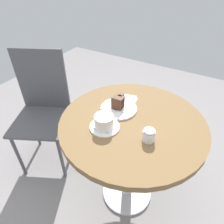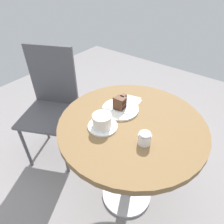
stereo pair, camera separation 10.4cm
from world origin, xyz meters
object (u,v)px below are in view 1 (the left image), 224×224
object	(u,v)px
sugar_pot	(149,135)
napkin	(126,100)
saucer	(105,127)
cafe_chair	(42,103)
coffee_cup	(104,121)
cake_slice	(118,102)
fork	(111,110)
teaspoon	(97,129)
cake_plate	(119,108)

from	to	relation	value
sugar_pot	napkin	bearing A→B (deg)	45.55
saucer	cafe_chair	world-z (taller)	cafe_chair
coffee_cup	cafe_chair	size ratio (longest dim) A/B	0.14
cake_slice	fork	world-z (taller)	cake_slice
teaspoon	fork	xyz separation A→B (m)	(0.17, 0.02, 0.00)
teaspoon	sugar_pot	size ratio (longest dim) A/B	1.42
fork	cake_slice	bearing A→B (deg)	-128.20
cake_plate	cake_slice	world-z (taller)	cake_slice
coffee_cup	fork	distance (m)	0.14
napkin	cake_slice	bearing A→B (deg)	-179.89
napkin	sugar_pot	distance (m)	0.34
cake_slice	cafe_chair	xyz separation A→B (m)	(-0.02, 0.62, -0.21)
fork	cafe_chair	bearing A→B (deg)	-16.47
teaspoon	cake_plate	size ratio (longest dim) A/B	0.47
napkin	fork	bearing A→B (deg)	171.22
coffee_cup	napkin	distance (m)	0.27
fork	sugar_pot	bearing A→B (deg)	146.00
cake_plate	sugar_pot	size ratio (longest dim) A/B	3.01
saucer	cake_plate	distance (m)	0.17
sugar_pot	cake_plate	bearing A→B (deg)	59.18
coffee_cup	cake_slice	bearing A→B (deg)	5.72
saucer	napkin	bearing A→B (deg)	3.71
saucer	fork	distance (m)	0.13
coffee_cup	sugar_pot	bearing A→B (deg)	-81.61
napkin	sugar_pot	bearing A→B (deg)	-134.45
coffee_cup	cake_slice	xyz separation A→B (m)	(0.18, 0.02, 0.00)
coffee_cup	cake_plate	size ratio (longest dim) A/B	0.63
cake_slice	napkin	size ratio (longest dim) A/B	0.56
cake_slice	coffee_cup	bearing A→B (deg)	-174.28
fork	cafe_chair	xyz separation A→B (m)	(0.03, 0.60, -0.18)
cake_plate	sugar_pot	xyz separation A→B (m)	(-0.14, -0.23, 0.03)
saucer	teaspoon	world-z (taller)	teaspoon
saucer	coffee_cup	xyz separation A→B (m)	(-0.00, -0.00, 0.04)
cake_slice	sugar_pot	xyz separation A→B (m)	(-0.14, -0.24, -0.01)
saucer	cake_slice	xyz separation A→B (m)	(0.17, 0.02, 0.04)
cake_plate	sugar_pot	world-z (taller)	sugar_pot
saucer	sugar_pot	bearing A→B (deg)	-82.38
sugar_pot	cake_slice	bearing A→B (deg)	59.05
coffee_cup	napkin	bearing A→B (deg)	3.81
coffee_cup	napkin	xyz separation A→B (m)	(0.27, 0.02, -0.04)
fork	cafe_chair	size ratio (longest dim) A/B	0.17
saucer	sugar_pot	size ratio (longest dim) A/B	2.23
saucer	teaspoon	size ratio (longest dim) A/B	1.58
saucer	teaspoon	bearing A→B (deg)	153.90
fork	napkin	size ratio (longest dim) A/B	1.01
teaspoon	fork	size ratio (longest dim) A/B	0.63
napkin	cafe_chair	world-z (taller)	cafe_chair
sugar_pot	cafe_chair	bearing A→B (deg)	81.98
cake_slice	sugar_pot	distance (m)	0.28
cake_slice	teaspoon	bearing A→B (deg)	179.26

